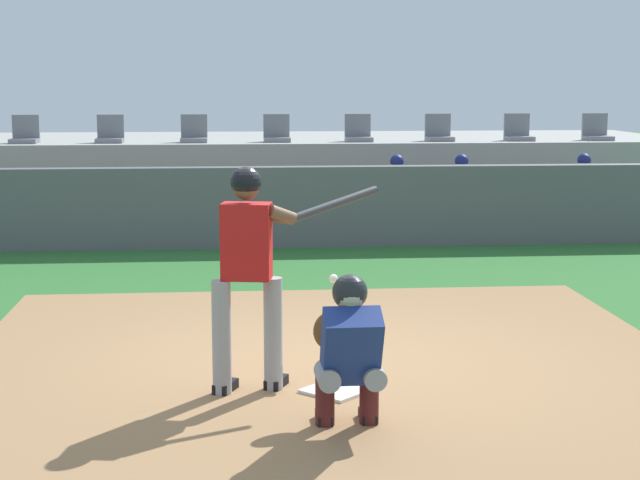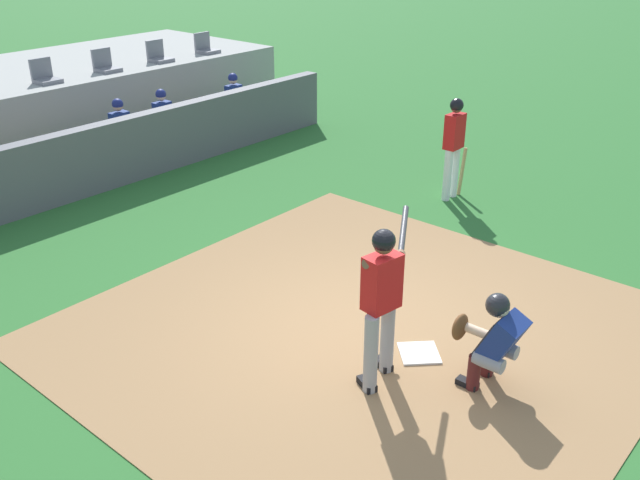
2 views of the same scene
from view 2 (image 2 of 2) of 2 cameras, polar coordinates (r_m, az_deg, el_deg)
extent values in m
plane|color=#2D6B2D|center=(8.57, 3.59, -7.36)|extent=(80.00, 80.00, 0.00)
cube|color=#9E754C|center=(8.57, 3.59, -7.33)|extent=(6.40, 6.40, 0.01)
cube|color=white|center=(8.19, 8.10, -9.13)|extent=(0.62, 0.62, 0.02)
cylinder|color=#99999E|center=(7.34, 4.17, -9.35)|extent=(0.15, 0.15, 0.92)
cylinder|color=#99999E|center=(7.65, 5.53, -7.78)|extent=(0.15, 0.15, 0.92)
cube|color=red|center=(7.10, 5.09, -3.46)|extent=(0.41, 0.30, 0.60)
sphere|color=brown|center=(6.90, 5.23, -0.33)|extent=(0.21, 0.21, 0.21)
sphere|color=black|center=(6.88, 5.24, -0.07)|extent=(0.24, 0.24, 0.24)
cylinder|color=brown|center=(7.09, 5.21, -1.55)|extent=(0.57, 0.15, 0.18)
cylinder|color=brown|center=(7.19, 6.59, -1.24)|extent=(0.27, 0.22, 0.17)
cylinder|color=#333338|center=(7.64, 6.83, 0.83)|extent=(0.76, 0.49, 0.24)
cube|color=black|center=(7.62, 3.85, -11.69)|extent=(0.22, 0.29, 0.09)
cube|color=black|center=(7.93, 5.18, -10.08)|extent=(0.22, 0.29, 0.09)
cylinder|color=gray|center=(7.49, 13.62, -9.64)|extent=(0.16, 0.32, 0.16)
cylinder|color=#4C1919|center=(7.66, 12.45, -10.55)|extent=(0.14, 0.14, 0.42)
cube|color=black|center=(7.78, 11.94, -11.41)|extent=(0.11, 0.24, 0.08)
cylinder|color=gray|center=(7.74, 14.71, -8.53)|extent=(0.16, 0.32, 0.16)
cylinder|color=#4C1919|center=(7.90, 13.56, -9.45)|extent=(0.14, 0.14, 0.42)
cube|color=black|center=(8.02, 13.05, -10.30)|extent=(0.11, 0.24, 0.08)
cube|color=navy|center=(7.48, 14.70, -7.80)|extent=(0.41, 0.44, 0.57)
cube|color=#2D2D33|center=(7.52, 13.88, -7.51)|extent=(0.38, 0.26, 0.45)
sphere|color=beige|center=(7.33, 14.43, -5.37)|extent=(0.21, 0.21, 0.21)
sphere|color=#232328|center=(7.33, 14.31, -5.19)|extent=(0.25, 0.25, 0.25)
cylinder|color=beige|center=(7.52, 13.02, -7.39)|extent=(0.11, 0.45, 0.10)
ellipsoid|color=brown|center=(7.58, 11.37, -6.97)|extent=(0.28, 0.12, 0.30)
sphere|color=white|center=(8.10, 4.87, -2.88)|extent=(0.07, 0.07, 0.07)
cylinder|color=silver|center=(12.34, 10.37, 5.23)|extent=(0.14, 0.14, 0.92)
cylinder|color=silver|center=(12.54, 10.94, 5.51)|extent=(0.14, 0.14, 0.92)
cube|color=red|center=(12.21, 10.94, 8.72)|extent=(0.36, 0.22, 0.60)
sphere|color=brown|center=(12.10, 11.11, 10.63)|extent=(0.20, 0.20, 0.20)
sphere|color=black|center=(12.09, 11.12, 10.76)|extent=(0.23, 0.23, 0.23)
cylinder|color=tan|center=(12.68, 11.53, 5.51)|extent=(0.18, 0.06, 0.85)
cube|color=#59595E|center=(12.89, -20.11, 5.60)|extent=(13.00, 0.30, 1.20)
cube|color=olive|center=(13.85, -22.00, 4.96)|extent=(11.80, 0.44, 0.45)
cylinder|color=#939399|center=(14.36, -15.81, 7.69)|extent=(0.15, 0.40, 0.15)
cylinder|color=#939399|center=(14.28, -15.22, 6.54)|extent=(0.13, 0.13, 0.45)
cube|color=maroon|center=(14.30, -15.02, 5.80)|extent=(0.11, 0.24, 0.08)
cylinder|color=#939399|center=(14.50, -14.96, 7.95)|extent=(0.15, 0.40, 0.15)
cylinder|color=#939399|center=(14.42, -14.38, 6.82)|extent=(0.13, 0.13, 0.45)
cube|color=maroon|center=(14.44, -14.18, 6.08)|extent=(0.11, 0.24, 0.08)
cube|color=navy|center=(14.53, -16.01, 8.98)|extent=(0.36, 0.22, 0.54)
sphere|color=tan|center=(14.43, -16.20, 10.46)|extent=(0.20, 0.20, 0.20)
sphere|color=navy|center=(14.42, -16.22, 10.62)|extent=(0.22, 0.22, 0.22)
cylinder|color=tan|center=(14.34, -16.30, 8.29)|extent=(0.09, 0.41, 0.22)
cylinder|color=tan|center=(14.55, -15.00, 8.68)|extent=(0.09, 0.41, 0.22)
cylinder|color=#939399|center=(14.94, -12.50, 8.72)|extent=(0.15, 0.40, 0.15)
cylinder|color=#939399|center=(14.86, -11.93, 7.61)|extent=(0.13, 0.13, 0.45)
cube|color=maroon|center=(14.88, -11.74, 6.90)|extent=(0.11, 0.24, 0.08)
cylinder|color=#939399|center=(15.09, -11.72, 8.96)|extent=(0.15, 0.40, 0.15)
cylinder|color=#939399|center=(15.01, -11.15, 7.86)|extent=(0.13, 0.13, 0.45)
cube|color=maroon|center=(15.03, -10.97, 7.16)|extent=(0.11, 0.24, 0.08)
cube|color=navy|center=(15.11, -12.73, 9.95)|extent=(0.36, 0.22, 0.54)
sphere|color=beige|center=(15.01, -12.87, 11.38)|extent=(0.20, 0.20, 0.20)
sphere|color=navy|center=(15.00, -12.88, 11.53)|extent=(0.22, 0.22, 0.22)
cylinder|color=beige|center=(14.91, -12.96, 9.30)|extent=(0.09, 0.41, 0.22)
cylinder|color=beige|center=(15.14, -11.76, 9.65)|extent=(0.09, 0.41, 0.22)
cylinder|color=#939399|center=(16.18, -6.81, 10.41)|extent=(0.15, 0.40, 0.15)
cylinder|color=#939399|center=(16.10, -6.26, 9.39)|extent=(0.13, 0.13, 0.45)
cube|color=maroon|center=(16.12, -6.11, 8.73)|extent=(0.11, 0.24, 0.08)
cylinder|color=#939399|center=(16.35, -6.13, 10.60)|extent=(0.15, 0.40, 0.15)
cylinder|color=#939399|center=(16.28, -5.59, 9.59)|extent=(0.13, 0.13, 0.45)
cube|color=maroon|center=(16.29, -5.44, 8.94)|extent=(0.11, 0.24, 0.08)
cube|color=navy|center=(16.35, -7.06, 11.53)|extent=(0.36, 0.22, 0.54)
sphere|color=beige|center=(16.26, -7.13, 12.87)|extent=(0.20, 0.20, 0.20)
sphere|color=navy|center=(16.25, -7.14, 13.01)|extent=(0.22, 0.22, 0.22)
cylinder|color=beige|center=(16.15, -7.22, 10.95)|extent=(0.09, 0.41, 0.22)
cylinder|color=beige|center=(16.41, -6.18, 11.24)|extent=(0.09, 0.41, 0.22)
cube|color=slate|center=(15.72, -21.36, 12.01)|extent=(0.46, 0.46, 0.08)
cube|color=slate|center=(15.84, -21.86, 12.92)|extent=(0.46, 0.06, 0.40)
cube|color=slate|center=(16.43, -16.93, 13.16)|extent=(0.46, 0.46, 0.08)
cube|color=slate|center=(16.55, -17.43, 14.03)|extent=(0.46, 0.06, 0.40)
cube|color=slate|center=(17.24, -12.86, 14.14)|extent=(0.46, 0.46, 0.08)
cube|color=slate|center=(17.36, -13.35, 14.98)|extent=(0.46, 0.06, 0.40)
cube|color=slate|center=(18.13, -9.14, 14.97)|extent=(0.46, 0.46, 0.08)
cube|color=slate|center=(18.24, -9.62, 15.77)|extent=(0.46, 0.06, 0.40)
camera|label=1|loc=(6.95, 74.26, -12.83)|focal=57.25mm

